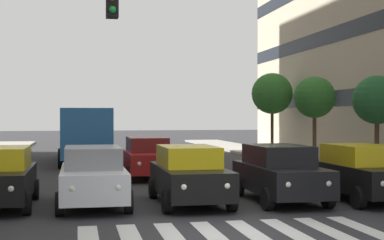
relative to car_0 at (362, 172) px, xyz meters
name	(u,v)px	position (x,y,z in m)	size (l,w,h in m)	color
ground_plane	(231,233)	(5.26, 3.90, -0.89)	(180.00, 180.00, 0.00)	#2D2D30
crosswalk_markings	(231,232)	(5.26, 3.90, -0.88)	(6.75, 2.80, 0.01)	silver
car_0	(362,172)	(0.00, 0.00, 0.00)	(2.02, 4.44, 1.72)	black
car_1	(280,173)	(2.58, -0.29, 0.00)	(2.02, 4.44, 1.72)	black
car_2	(189,174)	(5.39, -0.33, 0.00)	(2.02, 4.44, 1.72)	black
car_3	(93,176)	(8.20, -0.52, 0.00)	(2.02, 4.44, 1.72)	silver
car_row2_0	(147,157)	(5.75, -7.65, 0.00)	(2.02, 4.44, 1.72)	maroon
bus_behind_traffic	(86,129)	(8.20, -16.45, 0.97)	(2.78, 10.50, 3.00)	#286BAD
street_lamp_left	(378,53)	(-2.21, -2.96, 4.03)	(3.27, 0.28, 7.82)	#4C6B56
street_tree_1	(377,100)	(-4.09, -6.39, 2.41)	(2.10, 2.10, 4.22)	#513823
street_tree_2	(315,98)	(-3.56, -11.83, 2.69)	(2.18, 2.18, 4.54)	#513823
street_tree_3	(272,94)	(-3.91, -19.48, 3.19)	(2.70, 2.70, 5.29)	#513823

